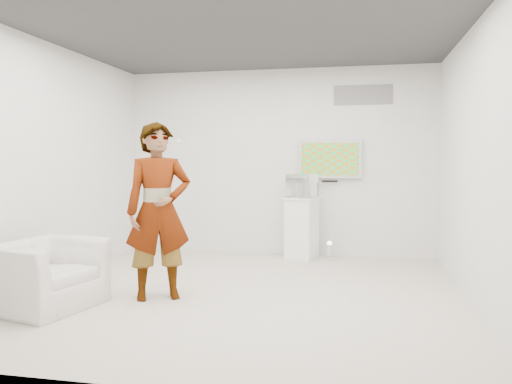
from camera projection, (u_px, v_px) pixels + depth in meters
room at (243, 163)px, 5.67m from camera, size 5.01×5.01×3.00m
tv at (330, 159)px, 7.89m from camera, size 1.00×0.08×0.60m
logo_decal at (363, 95)px, 7.77m from camera, size 0.90×0.02×0.30m
person at (158, 211)px, 5.48m from camera, size 0.85×0.75×1.95m
armchair at (44, 275)px, 5.18m from camera, size 1.12×1.22×0.68m
pedestal at (302, 228)px, 7.76m from camera, size 0.58×0.58×0.96m
floor_uplight at (329, 251)px, 7.64m from camera, size 0.18×0.18×0.28m
vitrine at (302, 186)px, 7.72m from camera, size 0.50×0.50×0.36m
console at (302, 190)px, 7.72m from camera, size 0.14×0.16×0.22m
wii_remote at (178, 141)px, 5.65m from camera, size 0.07×0.14×0.03m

